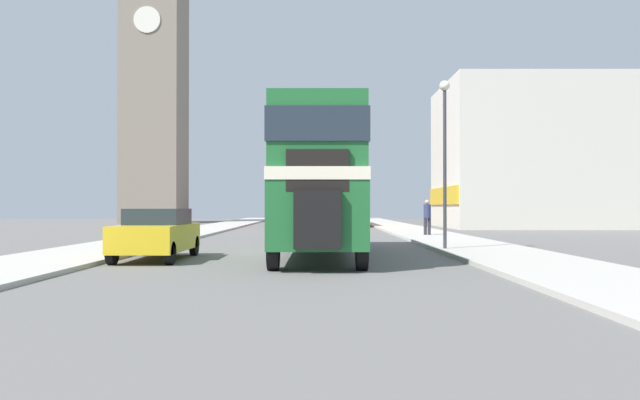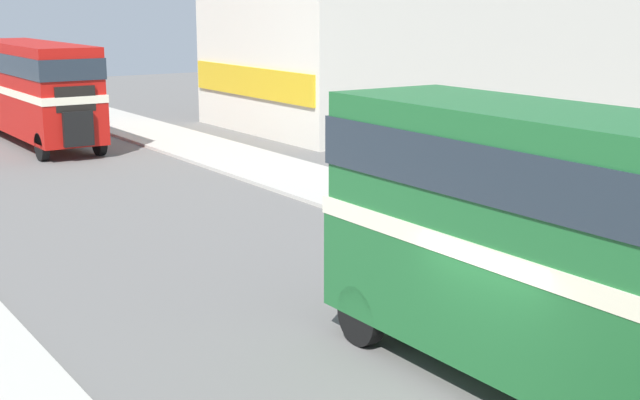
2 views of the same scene
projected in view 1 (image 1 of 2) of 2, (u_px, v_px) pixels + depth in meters
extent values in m
plane|color=slate|center=(294.00, 252.00, 21.41)|extent=(120.00, 120.00, 0.00)
cube|color=#B7B2A8|center=(491.00, 251.00, 21.39)|extent=(3.50, 120.00, 0.12)
cube|color=#B7B2A8|center=(98.00, 251.00, 21.43)|extent=(3.50, 120.00, 0.12)
cube|color=#1E602D|center=(320.00, 213.00, 20.00)|extent=(2.47, 10.90, 1.70)
cube|color=beige|center=(320.00, 182.00, 20.01)|extent=(2.49, 10.95, 0.31)
cube|color=#1E602D|center=(320.00, 148.00, 20.02)|extent=(2.42, 10.68, 1.85)
cube|color=#232D38|center=(320.00, 146.00, 20.02)|extent=(2.49, 10.79, 0.83)
cube|color=black|center=(319.00, 220.00, 14.45)|extent=(1.11, 0.20, 1.36)
cube|color=black|center=(319.00, 170.00, 14.61)|extent=(1.48, 0.12, 0.99)
cylinder|color=black|center=(275.00, 249.00, 15.40)|extent=(0.28, 1.07, 1.07)
cylinder|color=black|center=(364.00, 249.00, 15.39)|extent=(0.28, 1.07, 1.07)
cylinder|color=black|center=(293.00, 233.00, 24.47)|extent=(0.28, 1.07, 1.07)
cylinder|color=black|center=(348.00, 233.00, 24.47)|extent=(0.28, 1.07, 1.07)
cube|color=#B2140F|center=(331.00, 210.00, 50.45)|extent=(2.51, 10.73, 1.62)
cube|color=beige|center=(331.00, 198.00, 50.46)|extent=(2.54, 10.79, 0.30)
cube|color=#B2140F|center=(331.00, 185.00, 50.47)|extent=(2.46, 10.52, 1.77)
cube|color=#232D38|center=(331.00, 184.00, 50.47)|extent=(2.54, 10.63, 0.80)
cube|color=black|center=(332.00, 211.00, 44.98)|extent=(1.13, 0.20, 1.30)
cube|color=black|center=(332.00, 196.00, 45.14)|extent=(1.51, 0.12, 0.95)
cylinder|color=black|center=(317.00, 221.00, 45.93)|extent=(0.28, 1.07, 1.07)
cylinder|color=black|center=(347.00, 221.00, 45.93)|extent=(0.28, 1.07, 1.07)
cylinder|color=black|center=(317.00, 218.00, 54.84)|extent=(0.28, 1.07, 1.07)
cylinder|color=black|center=(343.00, 218.00, 54.83)|extent=(0.28, 1.07, 1.07)
cube|color=gold|center=(159.00, 237.00, 18.45)|extent=(1.77, 4.13, 0.76)
cube|color=#232D38|center=(160.00, 217.00, 18.62)|extent=(1.55, 2.15, 0.47)
cylinder|color=black|center=(114.00, 253.00, 16.83)|extent=(0.20, 0.64, 0.64)
cylinder|color=black|center=(172.00, 253.00, 16.83)|extent=(0.20, 0.64, 0.64)
cylinder|color=black|center=(148.00, 246.00, 20.06)|extent=(0.20, 0.64, 0.64)
cylinder|color=black|center=(196.00, 246.00, 20.06)|extent=(0.20, 0.64, 0.64)
cylinder|color=#282833|center=(427.00, 226.00, 32.16)|extent=(0.16, 0.16, 0.88)
cylinder|color=#282833|center=(431.00, 226.00, 32.16)|extent=(0.16, 0.16, 0.88)
cylinder|color=navy|center=(429.00, 211.00, 32.17)|extent=(0.37, 0.37, 0.70)
sphere|color=tan|center=(429.00, 202.00, 32.17)|extent=(0.24, 0.24, 0.24)
cylinder|color=#38383D|center=(447.00, 170.00, 21.70)|extent=(0.12, 0.12, 5.50)
sphere|color=#EFEACC|center=(447.00, 86.00, 21.73)|extent=(0.36, 0.36, 0.36)
cube|color=gray|center=(157.00, 104.00, 60.56)|extent=(5.50, 5.50, 23.12)
cylinder|color=silver|center=(149.00, 20.00, 57.84)|extent=(2.47, 0.10, 2.47)
cube|color=beige|center=(589.00, 156.00, 47.29)|extent=(21.70, 10.90, 10.87)
cube|color=gold|center=(445.00, 196.00, 47.29)|extent=(0.12, 10.36, 1.30)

